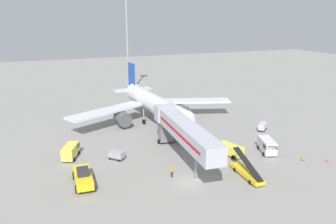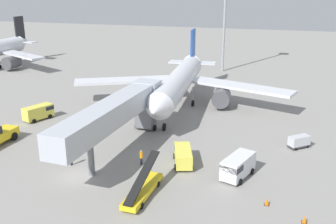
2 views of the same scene
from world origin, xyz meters
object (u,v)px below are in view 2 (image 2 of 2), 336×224
object	(u,v)px
airplane_at_gate	(180,82)
jet_bridge	(117,112)
belt_loader_truck	(143,189)
ground_crew_worker_midground	(71,157)
service_van_mid_center	(183,155)
safety_cone_bravo	(305,219)
service_van_rear_right	(39,112)
ground_crew_worker_foreground	(141,157)
service_van_far_right	(237,166)
baggage_cart_rear_left	(299,141)
safety_cone_alpha	(267,201)
baggage_cart_near_right	(67,127)

from	to	relation	value
airplane_at_gate	jet_bridge	size ratio (longest dim) A/B	1.62
belt_loader_truck	ground_crew_worker_midground	distance (m)	11.06
airplane_at_gate	service_van_mid_center	xyz separation A→B (m)	(6.05, -21.47, -3.22)
service_van_mid_center	safety_cone_bravo	xyz separation A→B (m)	(13.22, -8.43, -0.71)
jet_bridge	service_van_rear_right	distance (m)	18.82
ground_crew_worker_foreground	safety_cone_bravo	xyz separation A→B (m)	(17.75, -6.71, -0.62)
airplane_at_gate	service_van_far_right	bearing A→B (deg)	-61.52
service_van_far_right	ground_crew_worker_foreground	xyz separation A→B (m)	(-11.02, -0.08, -0.37)
ground_crew_worker_foreground	airplane_at_gate	bearing A→B (deg)	93.75
service_van_mid_center	service_van_rear_right	bearing A→B (deg)	160.93
service_van_rear_right	service_van_far_right	bearing A→B (deg)	-18.09
baggage_cart_rear_left	safety_cone_alpha	bearing A→B (deg)	-102.06
belt_loader_truck	service_van_rear_right	bearing A→B (deg)	143.92
safety_cone_bravo	ground_crew_worker_foreground	bearing A→B (deg)	159.30
service_van_mid_center	service_van_rear_right	size ratio (longest dim) A/B	1.04
baggage_cart_near_right	baggage_cart_rear_left	world-z (taller)	baggage_cart_rear_left
safety_cone_bravo	service_van_mid_center	bearing A→B (deg)	147.48
service_van_rear_right	ground_crew_worker_foreground	xyz separation A→B (m)	(20.62, -10.41, -0.27)
airplane_at_gate	jet_bridge	bearing A→B (deg)	-96.76
service_van_mid_center	belt_loader_truck	bearing A→B (deg)	-103.78
airplane_at_gate	baggage_cart_near_right	distance (m)	20.64
ground_crew_worker_foreground	safety_cone_alpha	xyz separation A→B (m)	(14.42, -4.68, -0.61)
safety_cone_alpha	service_van_rear_right	bearing A→B (deg)	156.69
belt_loader_truck	baggage_cart_near_right	world-z (taller)	belt_loader_truck
jet_bridge	belt_loader_truck	size ratio (longest dim) A/B	3.22
safety_cone_alpha	airplane_at_gate	bearing A→B (deg)	119.77
safety_cone_alpha	service_van_mid_center	bearing A→B (deg)	147.09
baggage_cart_near_right	ground_crew_worker_midground	bearing A→B (deg)	-57.31
belt_loader_truck	ground_crew_worker_foreground	xyz separation A→B (m)	(-2.53, 6.45, 0.20)
jet_bridge	baggage_cart_rear_left	world-z (taller)	jet_bridge
baggage_cart_near_right	safety_cone_bravo	size ratio (longest dim) A/B	3.77
airplane_at_gate	service_van_far_right	distance (m)	26.46
service_van_mid_center	airplane_at_gate	bearing A→B (deg)	105.74
belt_loader_truck	safety_cone_bravo	bearing A→B (deg)	-0.97
ground_crew_worker_foreground	service_van_mid_center	bearing A→B (deg)	20.81
ground_crew_worker_foreground	safety_cone_alpha	distance (m)	15.18
service_van_far_right	ground_crew_worker_foreground	size ratio (longest dim) A/B	2.84
service_van_far_right	jet_bridge	bearing A→B (deg)	170.21
ground_crew_worker_foreground	safety_cone_alpha	size ratio (longest dim) A/B	2.47
safety_cone_bravo	service_van_rear_right	bearing A→B (deg)	155.95
airplane_at_gate	service_van_rear_right	xyz separation A→B (m)	(-19.10, -12.78, -3.05)
belt_loader_truck	service_van_mid_center	distance (m)	8.42
jet_bridge	service_van_far_right	world-z (taller)	jet_bridge
baggage_cart_rear_left	ground_crew_worker_midground	bearing A→B (deg)	-153.34
service_van_rear_right	safety_cone_alpha	distance (m)	38.16
ground_crew_worker_midground	service_van_far_right	bearing A→B (deg)	7.48
jet_bridge	service_van_far_right	xyz separation A→B (m)	(14.97, -2.58, -3.95)
baggage_cart_rear_left	ground_crew_worker_midground	size ratio (longest dim) A/B	1.56
safety_cone_alpha	belt_loader_truck	bearing A→B (deg)	-171.54
belt_loader_truck	safety_cone_alpha	xyz separation A→B (m)	(11.90, 1.77, -0.41)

